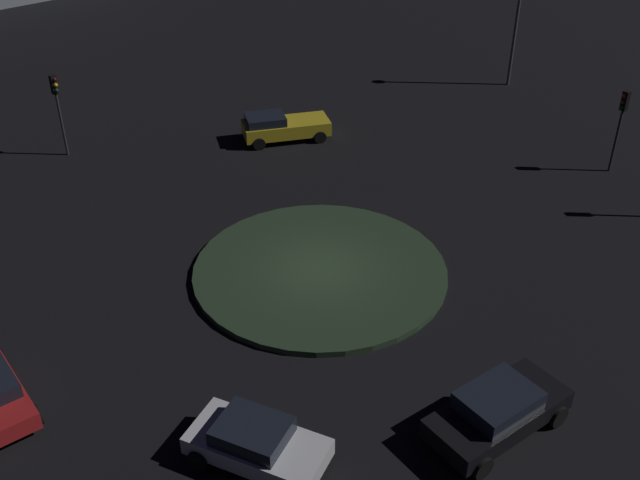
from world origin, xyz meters
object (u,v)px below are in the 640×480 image
at_px(car_black, 498,410).
at_px(car_white, 256,443).
at_px(traffic_light_southwest, 621,115).
at_px(traffic_light_southeast, 57,99).
at_px(car_yellow, 282,126).

height_order(car_black, car_white, car_black).
distance_m(car_black, traffic_light_southwest, 18.64).
height_order(car_white, traffic_light_southeast, traffic_light_southeast).
relative_size(car_black, car_white, 1.09).
bearing_deg(traffic_light_southeast, car_yellow, 48.79).
height_order(car_black, traffic_light_southwest, traffic_light_southwest).
bearing_deg(car_white, traffic_light_southeast, -36.13).
distance_m(car_yellow, car_white, 21.01).
bearing_deg(car_yellow, traffic_light_southeast, 174.86).
xyz_separation_m(car_black, traffic_light_southwest, (-8.28, -16.58, 2.05)).
height_order(car_yellow, traffic_light_southeast, traffic_light_southeast).
xyz_separation_m(car_white, traffic_light_southeast, (11.21, -18.96, 2.22)).
height_order(car_black, traffic_light_southeast, traffic_light_southeast).
relative_size(car_yellow, traffic_light_southwest, 1.18).
height_order(car_yellow, car_white, car_yellow).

